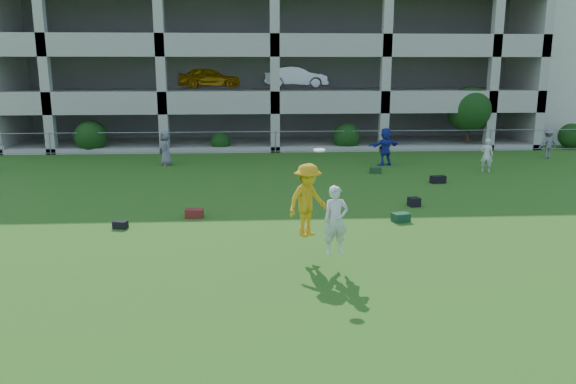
{
  "coord_description": "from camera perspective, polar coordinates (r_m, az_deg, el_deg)",
  "views": [
    {
      "loc": [
        -1.2,
        -11.36,
        4.65
      ],
      "look_at": [
        -0.3,
        3.0,
        1.4
      ],
      "focal_mm": 35.0,
      "sensor_mm": 36.0,
      "label": 1
    }
  ],
  "objects": [
    {
      "name": "ground",
      "position": [
        12.33,
        2.3,
        -9.43
      ],
      "size": [
        100.0,
        100.0,
        0.0
      ],
      "primitive_type": "plane",
      "color": "#235114",
      "rests_on": "ground"
    },
    {
      "name": "bystander_e",
      "position": [
        26.45,
        19.53,
        3.54
      ],
      "size": [
        0.66,
        0.57,
        1.52
      ],
      "primitive_type": "imported",
      "rotation": [
        0.0,
        0.0,
        2.7
      ],
      "color": "silver",
      "rests_on": "ground"
    },
    {
      "name": "parking_garage",
      "position": [
        39.1,
        -1.87,
        14.72
      ],
      "size": [
        30.0,
        14.0,
        12.0
      ],
      "color": "#9E998C",
      "rests_on": "ground"
    },
    {
      "name": "bystander_d",
      "position": [
        27.06,
        9.86,
        4.56
      ],
      "size": [
        1.73,
        1.13,
        1.79
      ],
      "primitive_type": "imported",
      "rotation": [
        0.0,
        0.0,
        3.54
      ],
      "color": "#212E9A",
      "rests_on": "ground"
    },
    {
      "name": "shrub_row",
      "position": [
        31.75,
        7.02,
        6.96
      ],
      "size": [
        34.38,
        2.52,
        3.5
      ],
      "color": "#163D11",
      "rests_on": "ground"
    },
    {
      "name": "bag_red_a",
      "position": [
        17.77,
        -9.51,
        -2.15
      ],
      "size": [
        0.57,
        0.33,
        0.28
      ],
      "primitive_type": "cube",
      "rotation": [
        0.0,
        0.0,
        -0.06
      ],
      "color": "#530E1E",
      "rests_on": "ground"
    },
    {
      "name": "bag_black_e",
      "position": [
        23.48,
        14.99,
        1.24
      ],
      "size": [
        0.64,
        0.38,
        0.3
      ],
      "primitive_type": "cube",
      "rotation": [
        0.0,
        0.0,
        0.14
      ],
      "color": "black",
      "rests_on": "ground"
    },
    {
      "name": "frisbee_contest",
      "position": [
        13.4,
        2.57,
        -1.23
      ],
      "size": [
        1.54,
        1.72,
        2.38
      ],
      "color": "gold",
      "rests_on": "ground"
    },
    {
      "name": "bag_green_c",
      "position": [
        17.45,
        11.39,
        -2.54
      ],
      "size": [
        0.58,
        0.48,
        0.26
      ],
      "primitive_type": "cube",
      "rotation": [
        0.0,
        0.0,
        0.28
      ],
      "color": "#14371F",
      "rests_on": "ground"
    },
    {
      "name": "bystander_f",
      "position": [
        31.72,
        24.9,
        4.5
      ],
      "size": [
        1.06,
        0.73,
        1.51
      ],
      "primitive_type": "imported",
      "rotation": [
        0.0,
        0.0,
        3.33
      ],
      "color": "slate",
      "rests_on": "ground"
    },
    {
      "name": "crate_d",
      "position": [
        19.41,
        12.69,
        -0.99
      ],
      "size": [
        0.41,
        0.41,
        0.3
      ],
      "primitive_type": "cube",
      "rotation": [
        0.0,
        0.0,
        0.2
      ],
      "color": "black",
      "rests_on": "ground"
    },
    {
      "name": "bag_black_b",
      "position": [
        17.12,
        -16.67,
        -3.2
      ],
      "size": [
        0.45,
        0.34,
        0.22
      ],
      "primitive_type": "cube",
      "rotation": [
        0.0,
        0.0,
        -0.26
      ],
      "color": "black",
      "rests_on": "ground"
    },
    {
      "name": "fence",
      "position": [
        30.65,
        -1.29,
        5.15
      ],
      "size": [
        36.06,
        0.06,
        1.2
      ],
      "color": "gray",
      "rests_on": "ground"
    },
    {
      "name": "bystander_c",
      "position": [
        27.31,
        -12.34,
        4.37
      ],
      "size": [
        0.89,
        0.95,
        1.64
      ],
      "primitive_type": "imported",
      "rotation": [
        0.0,
        0.0,
        -0.95
      ],
      "color": "slate",
      "rests_on": "ground"
    },
    {
      "name": "bag_green_g",
      "position": [
        25.08,
        8.86,
        2.18
      ],
      "size": [
        0.53,
        0.36,
        0.25
      ],
      "primitive_type": "cube",
      "rotation": [
        0.0,
        0.0,
        -0.13
      ],
      "color": "#153B23",
      "rests_on": "ground"
    }
  ]
}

